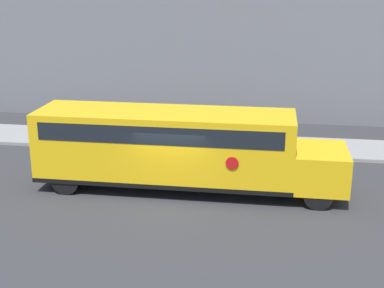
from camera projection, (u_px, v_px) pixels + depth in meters
name	position (u px, v px, depth m)	size (l,w,h in m)	color
ground_plane	(172.00, 198.00, 19.21)	(60.00, 60.00, 0.00)	#333335
sidewalk_strip	(197.00, 143.00, 25.32)	(44.00, 3.00, 0.15)	gray
building_backdrop	(214.00, 37.00, 30.17)	(32.00, 4.00, 8.70)	slate
school_bus	(177.00, 145.00, 19.54)	(11.23, 2.57, 2.96)	yellow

